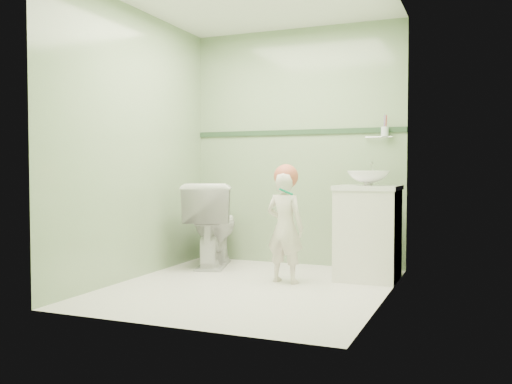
% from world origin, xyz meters
% --- Properties ---
extents(ground, '(2.50, 2.50, 0.00)m').
position_xyz_m(ground, '(0.00, 0.00, 0.00)').
color(ground, silver).
rests_on(ground, ground).
extents(room_shell, '(2.50, 2.54, 2.40)m').
position_xyz_m(room_shell, '(0.00, 0.00, 1.20)').
color(room_shell, '#8DAD7A').
rests_on(room_shell, ground).
extents(trim_stripe, '(2.20, 0.02, 0.05)m').
position_xyz_m(trim_stripe, '(0.00, 1.24, 1.35)').
color(trim_stripe, '#2B482D').
rests_on(trim_stripe, room_shell).
extents(vanity, '(0.52, 0.50, 0.80)m').
position_xyz_m(vanity, '(0.84, 0.70, 0.40)').
color(vanity, white).
rests_on(vanity, ground).
extents(counter, '(0.54, 0.52, 0.04)m').
position_xyz_m(counter, '(0.84, 0.70, 0.81)').
color(counter, white).
rests_on(counter, vanity).
extents(basin, '(0.37, 0.37, 0.13)m').
position_xyz_m(basin, '(0.84, 0.70, 0.89)').
color(basin, white).
rests_on(basin, counter).
extents(faucet, '(0.03, 0.13, 0.18)m').
position_xyz_m(faucet, '(0.84, 0.89, 0.97)').
color(faucet, silver).
rests_on(faucet, counter).
extents(cup_holder, '(0.26, 0.07, 0.21)m').
position_xyz_m(cup_holder, '(0.89, 1.18, 1.33)').
color(cup_holder, silver).
rests_on(cup_holder, room_shell).
extents(toilet, '(0.68, 0.92, 0.84)m').
position_xyz_m(toilet, '(-0.74, 0.80, 0.42)').
color(toilet, white).
rests_on(toilet, ground).
extents(toddler, '(0.38, 0.28, 0.95)m').
position_xyz_m(toddler, '(0.21, 0.30, 0.47)').
color(toddler, beige).
rests_on(toddler, ground).
extents(hair_cap, '(0.21, 0.21, 0.21)m').
position_xyz_m(hair_cap, '(0.21, 0.33, 0.91)').
color(hair_cap, '#C35D42').
rests_on(hair_cap, toddler).
extents(teal_toothbrush, '(0.11, 0.14, 0.08)m').
position_xyz_m(teal_toothbrush, '(0.26, 0.17, 0.79)').
color(teal_toothbrush, '#028556').
rests_on(teal_toothbrush, toddler).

